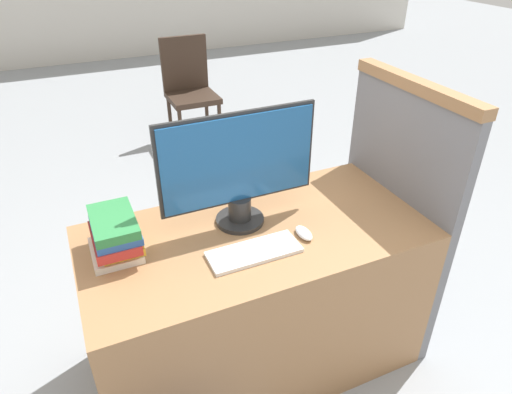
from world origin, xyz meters
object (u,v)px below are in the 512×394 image
far_chair (189,86)px  mouse (304,233)px  keyboard (254,252)px  monitor (239,168)px  book_stack (115,235)px

far_chair → mouse: bearing=-49.7°
keyboard → mouse: size_ratio=3.42×
monitor → book_stack: bearing=-179.2°
book_stack → far_chair: bearing=67.7°
monitor → far_chair: 2.69m
monitor → keyboard: monitor is taller
monitor → keyboard: 0.34m
book_stack → far_chair: far_chair is taller
monitor → far_chair: monitor is taller
monitor → mouse: bearing=-46.1°
monitor → keyboard: (-0.03, -0.23, -0.25)m
mouse → far_chair: (0.35, 2.80, -0.24)m
book_stack → mouse: bearing=-15.6°
mouse → book_stack: 0.74m
mouse → keyboard: bearing=-174.6°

